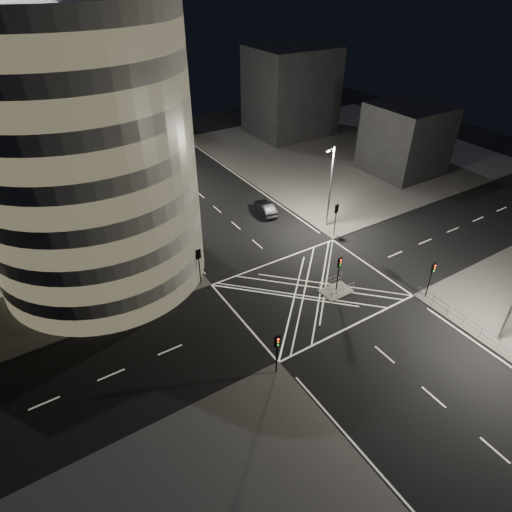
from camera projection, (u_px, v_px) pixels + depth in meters
ground at (311, 290)px, 42.65m from camera, size 120.00×120.00×0.00m
sidewalk_far_right at (346, 150)px, 74.11m from camera, size 42.00×42.00×0.15m
central_island at (336, 291)px, 42.43m from camera, size 3.00×2.00×0.15m
office_tower_curved at (18, 150)px, 39.49m from camera, size 30.00×29.00×27.20m
building_right_far at (291, 91)px, 77.57m from camera, size 14.00×12.00×15.00m
building_right_near at (405, 139)px, 63.99m from camera, size 10.00×10.00×10.00m
building_far_end at (95, 84)px, 76.27m from camera, size 18.00×8.00×18.00m
tree_a at (172, 242)px, 41.83m from camera, size 4.78×4.78×7.05m
tree_b at (150, 216)px, 46.01m from camera, size 4.34×4.34×6.80m
tree_c at (131, 192)px, 49.97m from camera, size 3.83×3.83×6.92m
tree_d at (114, 166)px, 53.54m from camera, size 5.65×5.65×9.03m
tree_e at (104, 164)px, 58.80m from camera, size 3.65×3.65×6.00m
traffic_signal_fl at (199, 260)px, 41.90m from camera, size 0.55×0.22×4.00m
traffic_signal_nl at (277, 348)px, 32.41m from camera, size 0.55×0.22×4.00m
traffic_signal_fr at (336, 214)px, 49.58m from camera, size 0.55×0.22×4.00m
traffic_signal_nr at (432, 274)px, 40.09m from camera, size 0.55×0.22×4.00m
traffic_signal_island at (339, 268)px, 40.82m from camera, size 0.55×0.22×4.00m
street_lamp_left_near at (169, 216)px, 43.76m from camera, size 1.25×0.25×10.00m
street_lamp_left_far at (116, 160)px, 56.32m from camera, size 1.25×0.25×10.00m
street_lamp_right_far at (330, 185)px, 49.90m from camera, size 1.25×0.25×10.00m
railing_near_right at (472, 327)px, 37.40m from camera, size 0.06×11.70×1.10m
railing_island_south at (343, 291)px, 41.45m from camera, size 2.80×0.06×1.10m
railing_island_north at (331, 281)px, 42.71m from camera, size 2.80×0.06×1.10m
sedan at (265, 208)px, 55.26m from camera, size 2.47×4.92×1.55m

